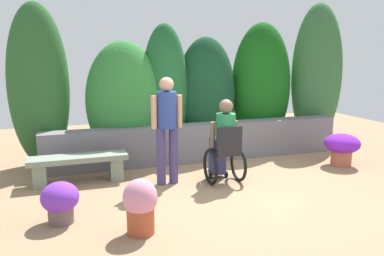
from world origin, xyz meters
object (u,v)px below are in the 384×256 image
(person_standing_companion, at_px, (167,123))
(flower_pot_purple_near, at_px, (140,205))
(person_in_wheelchair, at_px, (224,144))
(stone_bench, at_px, (79,165))
(flower_pot_red_accent, at_px, (60,201))
(flower_pot_terracotta_by_wall, at_px, (342,146))

(person_standing_companion, bearing_deg, flower_pot_purple_near, -130.16)
(person_standing_companion, bearing_deg, person_in_wheelchair, -28.56)
(stone_bench, xyz_separation_m, flower_pot_red_accent, (-0.30, -1.51, -0.01))
(stone_bench, height_order, person_in_wheelchair, person_in_wheelchair)
(stone_bench, height_order, person_standing_companion, person_standing_companion)
(flower_pot_purple_near, distance_m, flower_pot_red_accent, 1.04)
(person_standing_companion, bearing_deg, flower_pot_red_accent, -162.88)
(stone_bench, distance_m, person_standing_companion, 1.56)
(person_standing_companion, height_order, flower_pot_red_accent, person_standing_companion)
(flower_pot_purple_near, relative_size, flower_pot_terracotta_by_wall, 1.01)
(stone_bench, relative_size, person_in_wheelchair, 1.14)
(stone_bench, bearing_deg, flower_pot_terracotta_by_wall, -4.97)
(person_in_wheelchair, distance_m, flower_pot_red_accent, 2.62)
(person_standing_companion, xyz_separation_m, flower_pot_terracotta_by_wall, (3.28, -0.02, -0.61))
(stone_bench, height_order, flower_pot_red_accent, flower_pot_red_accent)
(person_in_wheelchair, xyz_separation_m, flower_pot_terracotta_by_wall, (2.42, 0.19, -0.27))
(person_in_wheelchair, distance_m, person_standing_companion, 0.95)
(person_in_wheelchair, distance_m, flower_pot_purple_near, 2.15)
(flower_pot_red_accent, bearing_deg, flower_pot_purple_near, -34.54)
(flower_pot_purple_near, bearing_deg, flower_pot_red_accent, 145.46)
(flower_pot_terracotta_by_wall, bearing_deg, person_in_wheelchair, -175.54)
(person_in_wheelchair, xyz_separation_m, flower_pot_red_accent, (-2.48, -0.79, -0.34))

